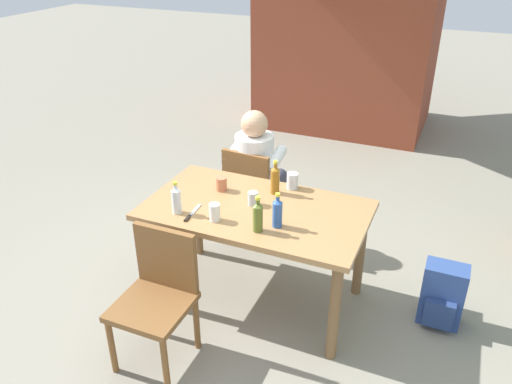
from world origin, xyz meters
name	(u,v)px	position (x,y,z in m)	size (l,w,h in m)	color
ground_plane	(256,297)	(0.00, 0.00, 0.00)	(24.00, 24.00, 0.00)	gray
dining_table	(256,220)	(0.00, 0.00, 0.67)	(1.52, 0.87, 0.77)	#A37547
chair_far_left	(252,190)	(-0.35, 0.73, 0.49)	(0.47, 0.47, 0.87)	brown
chair_near_left	(158,291)	(-0.34, -0.73, 0.49)	(0.44, 0.44, 0.87)	brown
person_in_white_shirt	(258,167)	(-0.34, 0.84, 0.66)	(0.47, 0.61, 1.18)	white
bottle_blue	(277,212)	(0.22, -0.17, 0.88)	(0.06, 0.06, 0.24)	#2D56A3
bottle_amber	(275,179)	(0.04, 0.25, 0.88)	(0.06, 0.06, 0.25)	#996019
bottle_olive	(258,216)	(0.13, -0.27, 0.88)	(0.06, 0.06, 0.24)	#566623
bottle_clear	(176,200)	(-0.46, -0.27, 0.87)	(0.06, 0.06, 0.23)	white
cup_white	(215,212)	(-0.18, -0.26, 0.83)	(0.07, 0.07, 0.12)	white
cup_steel	(253,198)	(-0.04, 0.03, 0.82)	(0.07, 0.07, 0.10)	#B2B7BC
cup_terracotta	(221,184)	(-0.33, 0.14, 0.82)	(0.08, 0.08, 0.10)	#BC6B47
cup_glass	(292,181)	(0.13, 0.37, 0.83)	(0.08, 0.08, 0.12)	silver
table_knife	(192,214)	(-0.36, -0.26, 0.78)	(0.04, 0.24, 0.01)	silver
backpack_by_near_side	(442,296)	(1.28, 0.26, 0.22)	(0.28, 0.24, 0.46)	#2D4784
brick_kiosk	(351,19)	(-0.38, 4.02, 1.39)	(2.51, 1.71, 2.64)	brown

